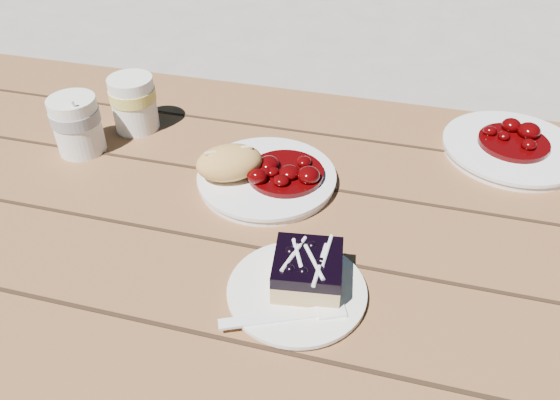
% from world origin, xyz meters
% --- Properties ---
extents(picnic_table, '(2.00, 1.55, 0.75)m').
position_xyz_m(picnic_table, '(0.00, -0.00, 0.59)').
color(picnic_table, brown).
rests_on(picnic_table, ground).
extents(main_plate, '(0.22, 0.22, 0.02)m').
position_xyz_m(main_plate, '(0.13, 0.07, 0.76)').
color(main_plate, white).
rests_on(main_plate, picnic_table).
extents(goulash_stew, '(0.12, 0.12, 0.04)m').
position_xyz_m(goulash_stew, '(0.16, 0.08, 0.79)').
color(goulash_stew, '#450203').
rests_on(goulash_stew, main_plate).
extents(bread_roll, '(0.13, 0.12, 0.05)m').
position_xyz_m(bread_roll, '(0.08, 0.05, 0.79)').
color(bread_roll, '#DAA453').
rests_on(bread_roll, main_plate).
extents(dessert_plate, '(0.17, 0.17, 0.01)m').
position_xyz_m(dessert_plate, '(0.24, -0.15, 0.76)').
color(dessert_plate, white).
rests_on(dessert_plate, picnic_table).
extents(blueberry_cake, '(0.10, 0.10, 0.05)m').
position_xyz_m(blueberry_cake, '(0.25, -0.14, 0.78)').
color(blueberry_cake, tan).
rests_on(blueberry_cake, dessert_plate).
extents(fork_dessert, '(0.16, 0.09, 0.00)m').
position_xyz_m(fork_dessert, '(0.22, -0.21, 0.76)').
color(fork_dessert, white).
rests_on(fork_dessert, dessert_plate).
extents(coffee_cup, '(0.08, 0.08, 0.10)m').
position_xyz_m(coffee_cup, '(-0.21, 0.08, 0.80)').
color(coffee_cup, white).
rests_on(coffee_cup, picnic_table).
extents(second_plate, '(0.23, 0.23, 0.02)m').
position_xyz_m(second_plate, '(0.52, 0.27, 0.76)').
color(second_plate, white).
rests_on(second_plate, picnic_table).
extents(second_stew, '(0.12, 0.12, 0.04)m').
position_xyz_m(second_stew, '(0.52, 0.27, 0.79)').
color(second_stew, '#450203').
rests_on(second_stew, second_plate).
extents(second_cup, '(0.08, 0.08, 0.10)m').
position_xyz_m(second_cup, '(-0.15, 0.18, 0.80)').
color(second_cup, white).
rests_on(second_cup, picnic_table).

